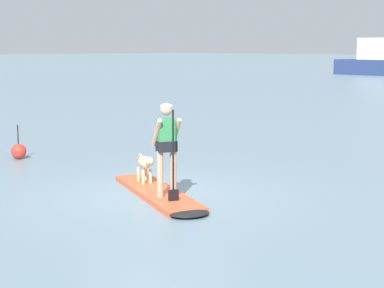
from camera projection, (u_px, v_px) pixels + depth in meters
ground_plane at (157, 195)px, 12.40m from camera, size 400.00×400.00×0.00m
paddleboard at (161, 195)px, 12.18m from camera, size 3.59×2.18×0.10m
person_paddler at (167, 143)px, 11.70m from camera, size 0.68×0.60×1.74m
dog at (145, 164)px, 13.01m from camera, size 0.93×0.49×0.59m
marker_buoy at (19, 151)px, 16.37m from camera, size 0.39×0.39×0.89m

